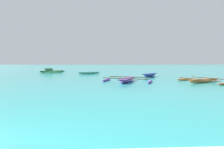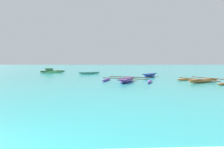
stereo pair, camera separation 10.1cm
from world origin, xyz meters
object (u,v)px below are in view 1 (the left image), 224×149
(moored_boat_1, at_px, (150,75))
(moored_boat_3, at_px, (127,80))
(moored_boat_0, at_px, (89,73))
(moored_boat_2, at_px, (204,80))
(moored_boat_4, at_px, (52,71))

(moored_boat_1, distance_m, moored_boat_3, 5.86)
(moored_boat_0, bearing_deg, moored_boat_2, -74.47)
(moored_boat_0, height_order, moored_boat_4, moored_boat_4)
(moored_boat_2, xyz_separation_m, moored_boat_4, (-17.07, 14.17, 0.09))
(moored_boat_1, bearing_deg, moored_boat_2, -113.69)
(moored_boat_0, xyz_separation_m, moored_boat_3, (4.19, -9.96, 0.01))
(moored_boat_0, bearing_deg, moored_boat_1, -63.98)
(moored_boat_2, relative_size, moored_boat_3, 0.98)
(moored_boat_2, relative_size, moored_boat_4, 1.12)
(moored_boat_2, xyz_separation_m, moored_boat_3, (-6.51, 0.68, 0.02))
(moored_boat_1, relative_size, moored_boat_2, 0.61)
(moored_boat_0, distance_m, moored_boat_2, 15.09)
(moored_boat_1, height_order, moored_boat_3, moored_boat_1)
(moored_boat_0, relative_size, moored_boat_4, 0.78)
(moored_boat_2, distance_m, moored_boat_3, 6.55)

